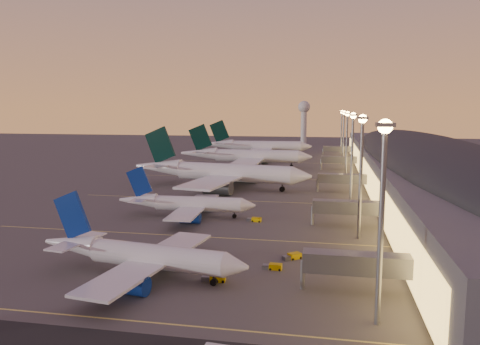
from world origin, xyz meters
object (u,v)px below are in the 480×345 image
at_px(radar_tower, 304,115).
at_px(baggage_tug_a, 215,278).
at_px(airliner_narrow_south, 140,255).
at_px(airliner_wide_mid, 245,156).
at_px(baggage_tug_b, 273,267).
at_px(airliner_narrow_north, 187,204).
at_px(airliner_wide_near, 219,172).
at_px(airliner_wide_far, 257,146).
at_px(baggage_tug_c, 255,220).
at_px(baggage_tug_d, 292,256).

height_order(radar_tower, baggage_tug_a, radar_tower).
height_order(airliner_narrow_south, airliner_wide_mid, airliner_wide_mid).
distance_m(airliner_narrow_south, radar_tower, 290.14).
height_order(radar_tower, baggage_tug_b, radar_tower).
height_order(airliner_narrow_north, airliner_wide_near, airliner_wide_near).
distance_m(airliner_wide_near, airliner_wide_far, 113.45).
bearing_deg(airliner_wide_near, airliner_narrow_north, -78.13).
height_order(airliner_wide_far, baggage_tug_c, airliner_wide_far).
relative_size(airliner_narrow_north, baggage_tug_a, 9.09).
bearing_deg(airliner_narrow_south, airliner_wide_mid, 101.85).
xyz_separation_m(airliner_wide_near, airliner_wide_mid, (-1.19, 58.08, -0.25)).
bearing_deg(baggage_tug_c, airliner_wide_near, 118.77).
relative_size(airliner_narrow_north, baggage_tug_d, 9.82).
height_order(airliner_wide_near, airliner_wide_mid, airliner_wide_near).
bearing_deg(baggage_tug_c, baggage_tug_a, -84.76).
xyz_separation_m(airliner_wide_far, baggage_tug_b, (32.41, -191.58, -4.79)).
height_order(airliner_wide_far, radar_tower, radar_tower).
distance_m(airliner_wide_far, radar_tower, 94.73).
distance_m(airliner_narrow_south, airliner_wide_far, 199.03).
relative_size(radar_tower, baggage_tug_a, 8.37).
distance_m(airliner_narrow_north, baggage_tug_d, 40.82).
xyz_separation_m(airliner_wide_near, airliner_wide_far, (-4.30, 113.37, -0.11)).
bearing_deg(baggage_tug_c, baggage_tug_b, -70.35).
bearing_deg(radar_tower, airliner_wide_mid, -97.29).
bearing_deg(airliner_wide_far, airliner_narrow_north, -90.68).
bearing_deg(baggage_tug_b, airliner_wide_far, 103.16).
bearing_deg(baggage_tug_c, airliner_wide_mid, 106.73).
height_order(airliner_narrow_north, radar_tower, radar_tower).
height_order(airliner_wide_near, baggage_tug_d, airliner_wide_near).
relative_size(airliner_narrow_south, baggage_tug_a, 9.64).
relative_size(airliner_narrow_north, radar_tower, 1.09).
distance_m(airliner_narrow_south, airliner_narrow_north, 42.18).
xyz_separation_m(airliner_narrow_south, airliner_wide_near, (-7.20, 85.32, 1.89)).
height_order(airliner_wide_far, baggage_tug_d, airliner_wide_far).
relative_size(airliner_narrow_south, radar_tower, 1.15).
bearing_deg(radar_tower, airliner_narrow_north, -93.58).
relative_size(airliner_wide_far, radar_tower, 1.95).
relative_size(baggage_tug_b, baggage_tug_c, 0.95).
xyz_separation_m(airliner_narrow_north, baggage_tug_c, (17.73, -2.01, -2.80)).
xyz_separation_m(airliner_narrow_north, baggage_tug_d, (28.91, -28.68, -2.78)).
bearing_deg(baggage_tug_d, airliner_narrow_north, 96.63).
bearing_deg(baggage_tug_d, baggage_tug_b, -153.41).
bearing_deg(airliner_wide_far, baggage_tug_d, -82.24).
xyz_separation_m(airliner_wide_mid, baggage_tug_d, (32.11, -130.22, -4.62)).
distance_m(airliner_wide_near, baggage_tug_a, 87.77).
distance_m(airliner_narrow_north, baggage_tug_a, 45.59).
distance_m(radar_tower, baggage_tug_a, 290.23).
height_order(baggage_tug_a, baggage_tug_d, baggage_tug_a).
height_order(baggage_tug_a, baggage_tug_c, baggage_tug_a).
height_order(airliner_narrow_north, baggage_tug_d, airliner_narrow_north).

